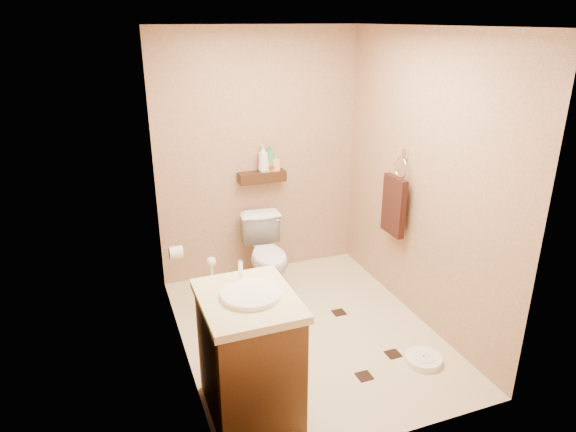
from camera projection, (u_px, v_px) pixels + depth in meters
name	position (u px, v px, depth m)	size (l,w,h in m)	color
ground	(307.00, 332.00, 4.29)	(2.50, 2.50, 0.00)	beige
wall_back	(259.00, 157.00, 4.95)	(2.00, 0.04, 2.40)	tan
wall_front	(399.00, 266.00, 2.76)	(2.00, 0.04, 2.40)	tan
wall_left	(175.00, 212.00, 3.53)	(0.04, 2.50, 2.40)	tan
wall_right	(422.00, 182.00, 4.18)	(0.04, 2.50, 2.40)	tan
ceiling	(312.00, 26.00, 3.42)	(2.00, 2.50, 0.02)	silver
wall_shelf	(262.00, 177.00, 4.94)	(0.46, 0.14, 0.10)	#371C0F
floor_accents	(310.00, 333.00, 4.27)	(1.21, 1.36, 0.01)	black
toilet	(268.00, 255.00, 4.87)	(0.39, 0.68, 0.69)	white
vanity	(249.00, 353.00, 3.28)	(0.58, 0.71, 0.99)	brown
bathroom_scale	(423.00, 359.00, 3.90)	(0.32, 0.32, 0.06)	white
toilet_brush	(213.00, 291.00, 4.56)	(0.12, 0.12, 0.51)	#165B57
towel_ring	(394.00, 203.00, 4.46)	(0.12, 0.30, 0.76)	silver
toilet_paper	(176.00, 252.00, 4.33)	(0.12, 0.11, 0.12)	white
bottle_a	(263.00, 158.00, 4.88)	(0.10, 0.10, 0.26)	silver
bottle_b	(269.00, 163.00, 4.92)	(0.07, 0.07, 0.16)	yellow
bottle_c	(270.00, 164.00, 4.93)	(0.10, 0.10, 0.13)	red
bottle_d	(270.00, 158.00, 4.91)	(0.10, 0.10, 0.26)	#2F8D53
bottle_e	(275.00, 161.00, 4.93)	(0.08, 0.08, 0.18)	#F3A051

